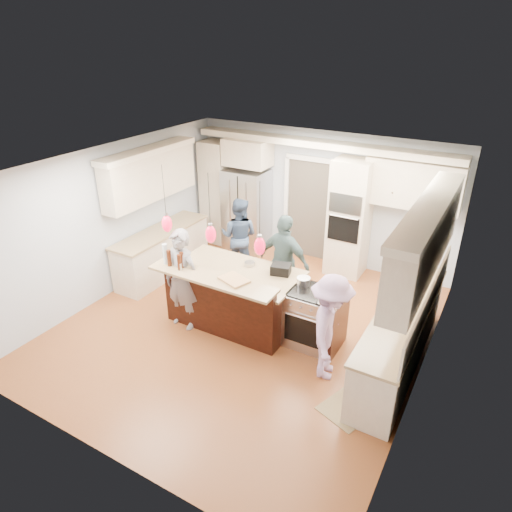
{
  "coord_description": "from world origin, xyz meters",
  "views": [
    {
      "loc": [
        3.27,
        -5.35,
        4.39
      ],
      "look_at": [
        0.0,
        0.35,
        1.15
      ],
      "focal_mm": 32.0,
      "sensor_mm": 36.0,
      "label": 1
    }
  ],
  "objects": [
    {
      "name": "ground_plane",
      "position": [
        0.0,
        0.0,
        0.0
      ],
      "size": [
        6.0,
        6.0,
        0.0
      ],
      "primitive_type": "plane",
      "color": "#955429",
      "rests_on": "ground"
    },
    {
      "name": "room_shell",
      "position": [
        0.0,
        0.0,
        1.82
      ],
      "size": [
        5.54,
        6.04,
        2.72
      ],
      "color": "#B2BCC6",
      "rests_on": "ground"
    },
    {
      "name": "refrigerator",
      "position": [
        -1.55,
        2.64,
        0.9
      ],
      "size": [
        0.9,
        0.7,
        1.8
      ],
      "primitive_type": "cube",
      "color": "#B7B7BC",
      "rests_on": "ground"
    },
    {
      "name": "oven_column",
      "position": [
        0.75,
        2.67,
        1.15
      ],
      "size": [
        0.72,
        0.69,
        2.3
      ],
      "color": "beige",
      "rests_on": "ground"
    },
    {
      "name": "back_upper_cabinets",
      "position": [
        -0.75,
        2.76,
        1.67
      ],
      "size": [
        5.3,
        0.61,
        2.54
      ],
      "color": "beige",
      "rests_on": "ground"
    },
    {
      "name": "right_counter_run",
      "position": [
        2.44,
        0.3,
        1.06
      ],
      "size": [
        0.64,
        3.1,
        2.51
      ],
      "color": "beige",
      "rests_on": "ground"
    },
    {
      "name": "left_cabinets",
      "position": [
        -2.44,
        0.8,
        1.06
      ],
      "size": [
        0.64,
        2.3,
        2.51
      ],
      "color": "beige",
      "rests_on": "ground"
    },
    {
      "name": "kitchen_island",
      "position": [
        -0.25,
        0.07,
        0.49
      ],
      "size": [
        2.1,
        1.46,
        1.12
      ],
      "color": "black",
      "rests_on": "ground"
    },
    {
      "name": "island_range",
      "position": [
        1.16,
        0.15,
        0.46
      ],
      "size": [
        0.82,
        0.71,
        0.92
      ],
      "color": "#B7B7BC",
      "rests_on": "ground"
    },
    {
      "name": "pendant_lights",
      "position": [
        -0.25,
        -0.51,
        1.8
      ],
      "size": [
        1.75,
        0.15,
        1.03
      ],
      "color": "black",
      "rests_on": "ground"
    },
    {
      "name": "person_bar_end",
      "position": [
        -0.9,
        -0.45,
        0.85
      ],
      "size": [
        0.65,
        0.45,
        1.7
      ],
      "primitive_type": "imported",
      "rotation": [
        0.0,
        0.0,
        -0.08
      ],
      "color": "gray",
      "rests_on": "ground"
    },
    {
      "name": "person_far_left",
      "position": [
        -1.1,
        1.6,
        0.78
      ],
      "size": [
        0.87,
        0.74,
        1.56
      ],
      "primitive_type": "imported",
      "rotation": [
        0.0,
        0.0,
        3.37
      ],
      "color": "#30425E",
      "rests_on": "ground"
    },
    {
      "name": "person_far_right",
      "position": [
        0.23,
        0.94,
        0.85
      ],
      "size": [
        1.04,
        0.56,
        1.69
      ],
      "primitive_type": "imported",
      "rotation": [
        0.0,
        0.0,
        2.98
      ],
      "color": "#425B5D",
      "rests_on": "ground"
    },
    {
      "name": "person_range_side",
      "position": [
        1.6,
        -0.42,
        0.79
      ],
      "size": [
        0.81,
        1.13,
        1.57
      ],
      "primitive_type": "imported",
      "rotation": [
        0.0,
        0.0,
        1.82
      ],
      "color": "#B994C7",
      "rests_on": "ground"
    },
    {
      "name": "floor_rug",
      "position": [
        2.13,
        -0.83,
        0.01
      ],
      "size": [
        0.82,
        0.98,
        0.01
      ],
      "primitive_type": "cube",
      "rotation": [
        0.0,
        0.0,
        -0.34
      ],
      "color": "#937B50",
      "rests_on": "ground"
    },
    {
      "name": "water_bottle",
      "position": [
        -1.12,
        -0.53,
        1.29
      ],
      "size": [
        0.09,
        0.09,
        0.33
      ],
      "primitive_type": "cylinder",
      "rotation": [
        0.0,
        0.0,
        -0.26
      ],
      "color": "silver",
      "rests_on": "kitchen_island"
    },
    {
      "name": "beer_bottle_a",
      "position": [
        -1.02,
        -0.56,
        1.25
      ],
      "size": [
        0.07,
        0.07,
        0.27
      ],
      "primitive_type": "cylinder",
      "rotation": [
        0.0,
        0.0,
        -0.08
      ],
      "color": "#421B0B",
      "rests_on": "kitchen_island"
    },
    {
      "name": "beer_bottle_b",
      "position": [
        -0.81,
        -0.59,
        1.25
      ],
      "size": [
        0.08,
        0.08,
        0.25
      ],
      "primitive_type": "cylinder",
      "rotation": [
        0.0,
        0.0,
        -0.24
      ],
      "color": "#421B0B",
      "rests_on": "kitchen_island"
    },
    {
      "name": "beer_bottle_c",
      "position": [
        -0.83,
        -0.5,
        1.25
      ],
      "size": [
        0.08,
        0.08,
        0.25
      ],
      "primitive_type": "cylinder",
      "rotation": [
        0.0,
        0.0,
        0.24
      ],
      "color": "#421B0B",
      "rests_on": "kitchen_island"
    },
    {
      "name": "drink_can",
      "position": [
        -0.8,
        -0.59,
        1.18
      ],
      "size": [
        0.07,
        0.07,
        0.11
      ],
      "primitive_type": "cylinder",
      "rotation": [
        0.0,
        0.0,
        -0.24
      ],
      "color": "#B7B7BC",
      "rests_on": "kitchen_island"
    },
    {
      "name": "cutting_board",
      "position": [
        0.1,
        -0.47,
        1.14
      ],
      "size": [
        0.49,
        0.42,
        0.03
      ],
      "primitive_type": "cube",
      "rotation": [
        0.0,
        0.0,
        -0.33
      ],
      "color": "tan",
      "rests_on": "kitchen_island"
    },
    {
      "name": "pot_large",
      "position": [
        0.89,
        0.25,
        0.98
      ],
      "size": [
        0.21,
        0.21,
        0.12
      ],
      "primitive_type": "cylinder",
      "color": "#B7B7BC",
      "rests_on": "island_range"
    },
    {
      "name": "pot_small",
      "position": [
        1.34,
        -0.05,
        0.97
      ],
      "size": [
        0.21,
        0.21,
        0.1
      ],
      "primitive_type": "cylinder",
      "color": "#B7B7BC",
      "rests_on": "island_range"
    }
  ]
}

